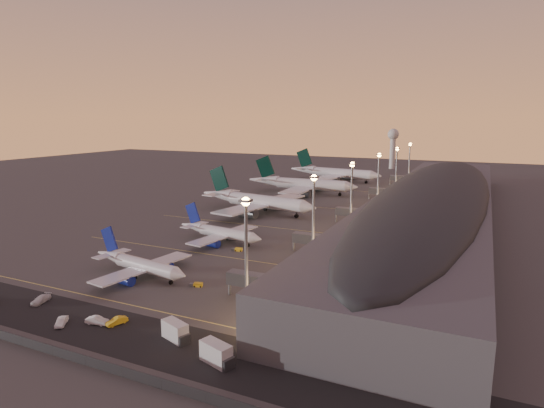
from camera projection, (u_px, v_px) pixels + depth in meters
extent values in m
plane|color=#454240|center=(207.00, 249.00, 145.93)|extent=(700.00, 700.00, 0.00)
cylinder|color=silver|center=(146.00, 266.00, 118.96)|extent=(21.19, 6.57, 3.56)
cone|color=silver|center=(180.00, 275.00, 112.38)|extent=(3.85, 4.01, 3.56)
cone|color=silver|center=(109.00, 255.00, 127.10)|extent=(9.86, 4.90, 3.56)
cube|color=silver|center=(144.00, 268.00, 119.62)|extent=(10.38, 30.53, 0.39)
cylinder|color=navy|center=(165.00, 266.00, 124.88)|extent=(5.06, 3.33, 2.67)
cylinder|color=navy|center=(126.00, 280.00, 114.08)|extent=(5.06, 3.33, 2.67)
cube|color=navy|center=(109.00, 239.00, 125.97)|extent=(6.53, 1.48, 7.72)
cube|color=silver|center=(112.00, 254.00, 126.37)|extent=(4.91, 11.16, 0.25)
cylinder|color=black|center=(171.00, 282.00, 114.66)|extent=(0.32, 0.32, 1.40)
cylinder|color=black|center=(171.00, 282.00, 114.70)|extent=(1.08, 0.76, 1.00)
cylinder|color=black|center=(150.00, 271.00, 122.38)|extent=(0.32, 0.32, 1.40)
cylinder|color=black|center=(150.00, 272.00, 122.41)|extent=(1.08, 0.76, 1.00)
cylinder|color=black|center=(135.00, 277.00, 118.30)|extent=(0.32, 0.32, 1.40)
cylinder|color=black|center=(135.00, 277.00, 118.33)|extent=(1.08, 0.76, 1.00)
cylinder|color=silver|center=(226.00, 233.00, 152.26)|extent=(21.74, 6.77, 3.65)
cone|color=silver|center=(257.00, 239.00, 145.50)|extent=(3.96, 4.12, 3.65)
cone|color=silver|center=(192.00, 226.00, 160.63)|extent=(10.11, 5.04, 3.65)
cube|color=silver|center=(224.00, 235.00, 152.95)|extent=(10.68, 31.31, 0.40)
cylinder|color=navy|center=(238.00, 234.00, 158.34)|extent=(5.19, 3.42, 2.74)
cylinder|color=navy|center=(212.00, 243.00, 147.27)|extent=(5.19, 3.42, 2.74)
cube|color=navy|center=(193.00, 213.00, 159.48)|extent=(6.69, 1.53, 7.92)
cube|color=silver|center=(195.00, 225.00, 159.89)|extent=(5.05, 11.45, 0.26)
cylinder|color=black|center=(248.00, 245.00, 147.85)|extent=(0.33, 0.33, 1.44)
cylinder|color=black|center=(248.00, 245.00, 147.89)|extent=(1.10, 0.78, 1.02)
cylinder|color=black|center=(227.00, 238.00, 155.77)|extent=(0.33, 0.33, 1.44)
cylinder|color=black|center=(227.00, 239.00, 155.81)|extent=(1.10, 0.78, 1.02)
cylinder|color=black|center=(218.00, 242.00, 151.59)|extent=(0.33, 0.33, 1.44)
cylinder|color=black|center=(218.00, 242.00, 151.63)|extent=(1.10, 0.78, 1.02)
cylinder|color=silver|center=(266.00, 202.00, 198.55)|extent=(38.28, 11.91, 5.72)
cone|color=silver|center=(309.00, 207.00, 186.28)|extent=(6.97, 6.66, 5.72)
cone|color=silver|center=(218.00, 194.00, 213.75)|extent=(17.81, 8.48, 5.72)
cube|color=silver|center=(262.00, 204.00, 199.76)|extent=(20.00, 56.39, 0.63)
cylinder|color=#56595D|center=(280.00, 204.00, 209.28)|extent=(9.14, 5.65, 4.29)
cylinder|color=#56595D|center=(248.00, 213.00, 189.61)|extent=(9.14, 5.65, 4.29)
cube|color=black|center=(219.00, 179.00, 211.89)|extent=(11.28, 2.72, 12.70)
cube|color=silver|center=(221.00, 193.00, 212.43)|extent=(9.32, 20.65, 0.40)
cylinder|color=black|center=(296.00, 215.00, 190.43)|extent=(0.53, 0.53, 2.29)
cylinder|color=black|center=(296.00, 216.00, 190.49)|extent=(1.75, 1.25, 1.60)
cylinder|color=black|center=(265.00, 209.00, 204.25)|extent=(0.53, 0.53, 2.29)
cylinder|color=black|center=(265.00, 209.00, 204.31)|extent=(1.75, 1.25, 1.60)
cylinder|color=black|center=(255.00, 212.00, 197.77)|extent=(0.53, 0.53, 2.29)
cylinder|color=black|center=(255.00, 212.00, 197.84)|extent=(1.75, 1.25, 1.60)
cylinder|color=silver|center=(311.00, 184.00, 249.20)|extent=(39.32, 6.84, 5.93)
cone|color=silver|center=(352.00, 187.00, 240.19)|extent=(6.46, 6.07, 5.93)
cone|color=silver|center=(264.00, 180.00, 260.32)|extent=(17.83, 6.34, 5.93)
cube|color=silver|center=(308.00, 186.00, 250.15)|extent=(12.72, 57.54, 0.65)
cylinder|color=#56595D|center=(317.00, 187.00, 261.35)|extent=(8.95, 4.65, 4.45)
cylinder|color=#56595D|center=(302.00, 193.00, 238.69)|extent=(8.95, 4.65, 4.45)
cube|color=black|center=(265.00, 167.00, 258.53)|extent=(11.71, 1.16, 13.15)
cube|color=silver|center=(267.00, 179.00, 259.30)|extent=(6.80, 20.77, 0.41)
cylinder|color=black|center=(340.00, 194.00, 243.47)|extent=(0.49, 0.49, 2.37)
cylinder|color=black|center=(340.00, 194.00, 243.53)|extent=(1.68, 1.08, 1.66)
cylinder|color=black|center=(308.00, 190.00, 254.96)|extent=(0.49, 0.49, 2.37)
cylinder|color=black|center=(308.00, 191.00, 255.03)|extent=(1.68, 1.08, 1.66)
cylinder|color=black|center=(303.00, 193.00, 247.50)|extent=(0.49, 0.49, 2.37)
cylinder|color=black|center=(303.00, 193.00, 247.57)|extent=(1.68, 1.08, 1.66)
cylinder|color=silver|center=(342.00, 173.00, 297.45)|extent=(40.68, 11.61, 6.08)
cone|color=silver|center=(376.00, 176.00, 284.93)|extent=(7.27, 6.92, 6.08)
cone|color=silver|center=(303.00, 169.00, 312.96)|extent=(18.84, 8.55, 6.08)
cube|color=silver|center=(339.00, 175.00, 298.70)|extent=(19.73, 59.85, 0.67)
cylinder|color=#56595D|center=(349.00, 176.00, 309.03)|extent=(9.63, 5.78, 4.56)
cylinder|color=#56595D|center=(332.00, 180.00, 287.74)|extent=(9.63, 5.78, 4.56)
cube|color=black|center=(304.00, 158.00, 311.00)|extent=(12.01, 2.57, 13.50)
cube|color=silver|center=(306.00, 168.00, 311.61)|extent=(9.36, 21.86, 0.43)
cylinder|color=black|center=(366.00, 182.00, 289.20)|extent=(0.55, 0.55, 2.43)
cylinder|color=black|center=(366.00, 182.00, 289.26)|extent=(1.83, 1.29, 1.70)
cylinder|color=black|center=(340.00, 179.00, 303.50)|extent=(0.55, 0.55, 2.43)
cylinder|color=black|center=(340.00, 179.00, 303.56)|extent=(1.83, 1.29, 1.70)
cylinder|color=black|center=(334.00, 180.00, 296.49)|extent=(0.55, 0.55, 2.43)
cylinder|color=black|center=(334.00, 181.00, 296.56)|extent=(1.83, 1.29, 1.70)
cube|color=#4E4E53|center=(435.00, 207.00, 183.46)|extent=(40.00, 255.00, 12.00)
ellipsoid|color=black|center=(436.00, 192.00, 182.33)|extent=(39.00, 253.00, 10.92)
cube|color=#FEB36A|center=(385.00, 205.00, 192.06)|extent=(0.40, 244.80, 8.00)
cube|color=#56595D|center=(260.00, 281.00, 104.24)|extent=(16.00, 3.20, 3.00)
cylinder|color=gray|center=(230.00, 285.00, 108.00)|extent=(0.70, 0.70, 4.40)
cube|color=#56595D|center=(318.00, 240.00, 139.82)|extent=(16.00, 3.20, 3.00)
cylinder|color=gray|center=(294.00, 244.00, 143.58)|extent=(0.70, 0.70, 4.40)
cube|color=#56595D|center=(356.00, 212.00, 179.84)|extent=(16.00, 3.20, 3.00)
cylinder|color=gray|center=(336.00, 216.00, 183.60)|extent=(0.70, 0.70, 4.40)
cube|color=#56595D|center=(385.00, 191.00, 230.54)|extent=(16.00, 3.20, 3.00)
cylinder|color=gray|center=(369.00, 195.00, 234.30)|extent=(0.70, 0.70, 4.40)
cube|color=#56595D|center=(403.00, 178.00, 280.34)|extent=(16.00, 3.20, 3.00)
cylinder|color=gray|center=(390.00, 181.00, 284.11)|extent=(0.70, 0.70, 4.40)
cylinder|color=gray|center=(246.00, 261.00, 93.01)|extent=(0.70, 0.70, 25.00)
cube|color=gray|center=(246.00, 201.00, 90.62)|extent=(2.20, 2.20, 0.50)
sphere|color=#FFAD4D|center=(246.00, 202.00, 90.66)|extent=(1.80, 1.80, 1.80)
cylinder|color=gray|center=(313.00, 222.00, 128.58)|extent=(0.70, 0.70, 25.00)
cube|color=gray|center=(314.00, 177.00, 126.20)|extent=(2.20, 2.20, 0.50)
sphere|color=#FFAD4D|center=(314.00, 178.00, 126.23)|extent=(1.80, 1.80, 1.80)
cylinder|color=gray|center=(351.00, 199.00, 164.16)|extent=(0.70, 0.70, 25.00)
cube|color=gray|center=(352.00, 164.00, 161.77)|extent=(2.20, 2.20, 0.50)
sphere|color=#FFAD4D|center=(352.00, 164.00, 161.81)|extent=(1.80, 1.80, 1.80)
cylinder|color=gray|center=(378.00, 183.00, 204.18)|extent=(0.70, 0.70, 25.00)
cube|color=gray|center=(379.00, 155.00, 201.80)|extent=(2.20, 2.20, 0.50)
sphere|color=#FFAD4D|center=(379.00, 155.00, 201.83)|extent=(1.80, 1.80, 1.80)
cylinder|color=gray|center=(396.00, 172.00, 244.21)|extent=(0.70, 0.70, 25.00)
cube|color=gray|center=(397.00, 148.00, 241.82)|extent=(2.20, 2.20, 0.50)
sphere|color=#FFAD4D|center=(397.00, 149.00, 241.86)|extent=(1.80, 1.80, 1.80)
cylinder|color=gray|center=(409.00, 164.00, 284.23)|extent=(0.70, 0.70, 25.00)
cube|color=gray|center=(410.00, 144.00, 281.84)|extent=(2.20, 2.20, 0.50)
sphere|color=#FFAD4D|center=(410.00, 144.00, 281.88)|extent=(1.80, 1.80, 1.80)
cylinder|color=silver|center=(392.00, 153.00, 370.57)|extent=(4.40, 4.40, 26.00)
sphere|color=silver|center=(393.00, 134.00, 367.75)|extent=(9.00, 9.00, 9.00)
cube|color=black|center=(61.00, 317.00, 96.13)|extent=(260.00, 16.00, 0.01)
cube|color=#D8C659|center=(101.00, 298.00, 105.91)|extent=(90.00, 0.36, 0.00)
cube|color=#D8C659|center=(198.00, 253.00, 141.48)|extent=(90.00, 0.36, 0.00)
cube|color=#D8C659|center=(257.00, 226.00, 177.06)|extent=(90.00, 0.36, 0.00)
cube|color=#D8C659|center=(299.00, 206.00, 217.09)|extent=(90.00, 0.36, 0.00)
cube|color=#D8C659|center=(334.00, 189.00, 266.00)|extent=(90.00, 0.36, 0.00)
cube|color=#2D2D30|center=(8.00, 337.00, 85.27)|extent=(124.00, 0.08, 1.90)
cylinder|color=#2D2D30|center=(22.00, 341.00, 83.60)|extent=(0.12, 0.12, 2.00)
cylinder|color=#2D2D30|center=(52.00, 350.00, 80.27)|extent=(0.12, 0.12, 2.00)
cylinder|color=#2D2D30|center=(86.00, 361.00, 76.93)|extent=(0.12, 0.12, 2.00)
cylinder|color=#2D2D30|center=(122.00, 372.00, 73.60)|extent=(0.12, 0.12, 2.00)
cylinder|color=#2D2D30|center=(161.00, 384.00, 70.27)|extent=(0.12, 0.12, 2.00)
cylinder|color=#2D2D30|center=(205.00, 397.00, 66.93)|extent=(0.12, 0.12, 2.00)
cube|color=yellow|center=(198.00, 285.00, 113.26)|extent=(2.40, 1.88, 0.96)
cube|color=#56595D|center=(192.00, 285.00, 113.49)|extent=(1.51, 1.45, 0.70)
cylinder|color=black|center=(202.00, 285.00, 113.85)|extent=(0.42, 0.27, 0.39)
cylinder|color=black|center=(200.00, 287.00, 112.57)|extent=(0.42, 0.27, 0.39)
cylinder|color=black|center=(196.00, 285.00, 114.06)|extent=(0.42, 0.27, 0.39)
cylinder|color=black|center=(194.00, 287.00, 112.78)|extent=(0.42, 0.27, 0.39)
cube|color=yellow|center=(267.00, 284.00, 113.41)|extent=(2.68, 2.20, 1.06)
cube|color=#56595D|center=(260.00, 285.00, 113.53)|extent=(1.71, 1.66, 0.77)
cylinder|color=black|center=(271.00, 284.00, 114.13)|extent=(0.46, 0.32, 0.42)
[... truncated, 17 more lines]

